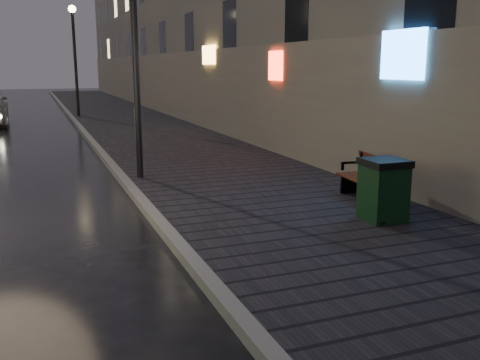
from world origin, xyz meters
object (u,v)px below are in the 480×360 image
at_px(lamp_near, 134,23).
at_px(bench, 372,179).
at_px(lamp_far, 74,47).
at_px(trash_bin, 383,189).

bearing_deg(lamp_near, bench, -45.97).
bearing_deg(bench, lamp_far, 105.90).
relative_size(lamp_near, trash_bin, 5.28).
bearing_deg(lamp_far, trash_bin, -81.77).
bearing_deg(trash_bin, lamp_far, 99.62).
height_order(lamp_far, trash_bin, lamp_far).
bearing_deg(lamp_near, lamp_far, 90.00).
bearing_deg(bench, trash_bin, -111.32).
xyz_separation_m(bench, trash_bin, (-0.57, -1.12, 0.10)).
bearing_deg(lamp_near, trash_bin, -58.01).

